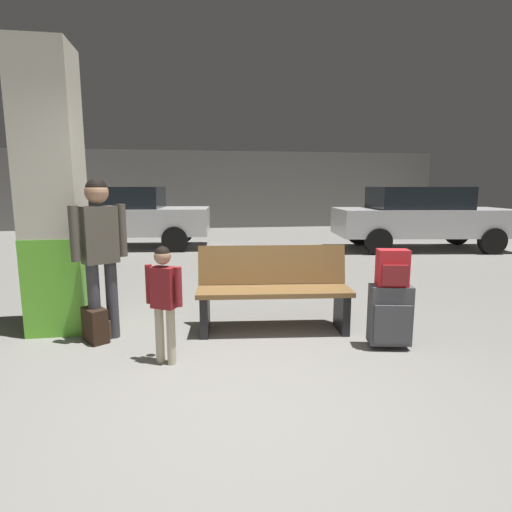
% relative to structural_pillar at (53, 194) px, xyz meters
% --- Properties ---
extents(ground_plane, '(18.00, 18.00, 0.10)m').
position_rel_structural_pillar_xyz_m(ground_plane, '(1.77, 2.04, -1.49)').
color(ground_plane, gray).
extents(garage_back_wall, '(18.00, 0.12, 2.80)m').
position_rel_structural_pillar_xyz_m(garage_back_wall, '(1.77, 10.90, -0.04)').
color(garage_back_wall, slate).
rests_on(garage_back_wall, ground_plane).
extents(structural_pillar, '(0.57, 0.57, 2.90)m').
position_rel_structural_pillar_xyz_m(structural_pillar, '(0.00, 0.00, 0.00)').
color(structural_pillar, '#66C633').
rests_on(structural_pillar, ground_plane).
extents(bench, '(1.65, 0.69, 0.89)m').
position_rel_structural_pillar_xyz_m(bench, '(2.24, -0.38, -0.99)').
color(bench, brown).
rests_on(bench, ground_plane).
extents(suitcase, '(0.41, 0.29, 0.60)m').
position_rel_structural_pillar_xyz_m(suitcase, '(3.22, -1.06, -1.12)').
color(suitcase, '#4C4C51').
rests_on(suitcase, ground_plane).
extents(backpack_bright, '(0.31, 0.24, 0.34)m').
position_rel_structural_pillar_xyz_m(backpack_bright, '(3.22, -1.06, -0.67)').
color(backpack_bright, red).
rests_on(backpack_bright, suitcase).
extents(child, '(0.31, 0.26, 1.03)m').
position_rel_structural_pillar_xyz_m(child, '(1.15, -1.08, -0.81)').
color(child, beige).
rests_on(child, ground_plane).
extents(adult, '(0.48, 0.33, 1.59)m').
position_rel_structural_pillar_xyz_m(adult, '(0.52, -0.40, -0.45)').
color(adult, '#38383D').
rests_on(adult, ground_plane).
extents(backpack_dark_floor, '(0.30, 0.32, 0.34)m').
position_rel_structural_pillar_xyz_m(backpack_dark_floor, '(0.44, -0.45, -1.27)').
color(backpack_dark_floor, black).
rests_on(backpack_dark_floor, ground_plane).
extents(parked_car_side, '(4.29, 2.23, 1.51)m').
position_rel_structural_pillar_xyz_m(parked_car_side, '(6.90, 4.75, -0.63)').
color(parked_car_side, silver).
rests_on(parked_car_side, ground_plane).
extents(parked_car_far, '(4.24, 2.08, 1.51)m').
position_rel_structural_pillar_xyz_m(parked_car_far, '(-0.25, 6.16, -0.63)').
color(parked_car_far, silver).
rests_on(parked_car_far, ground_plane).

